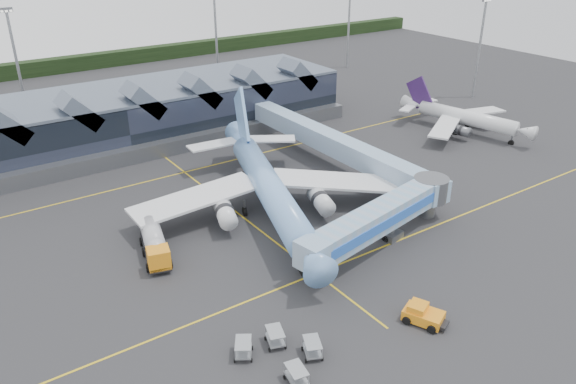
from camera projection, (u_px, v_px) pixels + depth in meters
ground at (279, 245)px, 71.74m from camera, size 260.00×260.00×0.00m
taxi_stripes at (239, 214)px, 79.16m from camera, size 120.00×60.00×0.01m
tree_line_far at (54, 66)px, 152.51m from camera, size 260.00×4.00×4.00m
terminal at (111, 119)px, 102.17m from camera, size 90.00×22.25×12.52m
light_masts at (200, 47)px, 123.66m from camera, size 132.40×42.56×22.45m
main_airliner at (267, 184)px, 78.21m from camera, size 36.90×43.47×14.34m
regional_jet at (462, 117)px, 109.33m from camera, size 25.09×27.75×9.56m
jet_bridge at (388, 214)px, 70.64m from camera, size 27.65×8.81×5.96m
fuel_truck at (154, 241)px, 68.68m from camera, size 4.89×10.39×3.47m
pushback_tug at (423, 315)px, 57.52m from camera, size 4.03×4.90×1.97m
baggage_carts at (282, 351)px, 52.54m from camera, size 7.91×8.37×1.65m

